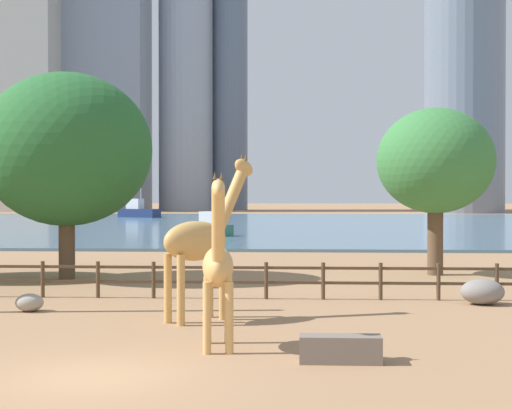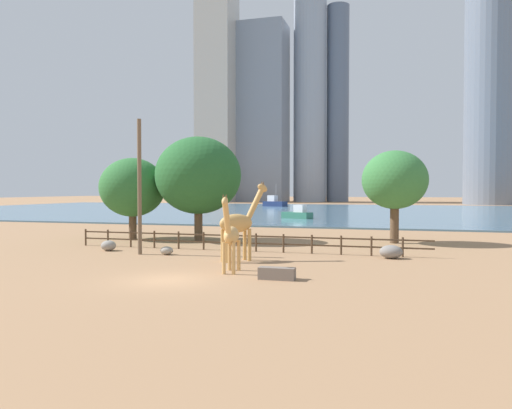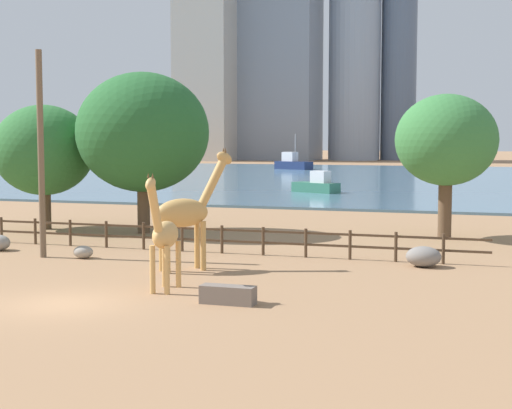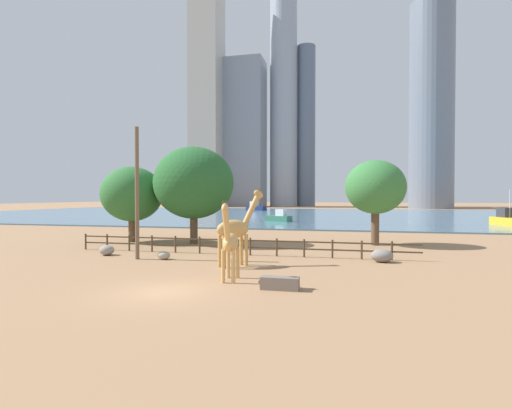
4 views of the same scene
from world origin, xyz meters
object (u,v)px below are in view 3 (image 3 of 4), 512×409
boulder_small (83,252)px  boat_ferry (293,163)px  tree_right_tall (446,141)px  utility_pole (41,155)px  tree_left_large (143,132)px  boat_tug (317,185)px  boulder_by_pole (424,257)px  tree_center_broad (44,150)px  giraffe_companion (187,212)px  feeding_trough (228,295)px  giraffe_tall (164,235)px

boulder_small → boat_ferry: size_ratio=0.13×
tree_right_tall → utility_pole: bearing=-143.7°
tree_left_large → boat_tug: bearing=85.7°
boulder_by_pole → boat_tug: (-13.86, 38.35, 0.46)m
tree_left_large → tree_right_tall: 16.53m
tree_right_tall → boat_ferry: tree_right_tall is taller
tree_center_broad → boulder_by_pole: bearing=-16.7°
boulder_small → tree_right_tall: tree_right_tall is taller
boat_ferry → tree_center_broad: bearing=-60.5°
tree_center_broad → boat_ferry: tree_center_broad is taller
utility_pole → tree_center_broad: utility_pole is taller
boulder_by_pole → giraffe_companion: bearing=-157.1°
feeding_trough → boat_ferry: bearing=104.2°
giraffe_tall → feeding_trough: size_ratio=2.34×
giraffe_tall → boulder_by_pole: 11.49m
boulder_small → tree_center_broad: 12.76m
giraffe_tall → boat_tug: bearing=-179.0°
boulder_small → tree_left_large: size_ratio=0.10×
boulder_by_pole → feeding_trough: 10.69m
boat_ferry → giraffe_companion: bearing=-52.9°
boat_ferry → boat_tug: boat_ferry is taller
utility_pole → boulder_by_pole: size_ratio=6.32×
tree_center_broad → tree_right_tall: bearing=7.2°
giraffe_companion → boat_ferry: size_ratio=0.75×
tree_right_tall → boat_ferry: size_ratio=1.15×
giraffe_tall → giraffe_companion: bearing=-173.6°
giraffe_tall → utility_pole: utility_pole is taller
utility_pole → feeding_trough: utility_pole is taller
tree_center_broad → boulder_small: bearing=-49.1°
utility_pole → boat_ferry: utility_pole is taller
giraffe_tall → feeding_trough: 3.54m
giraffe_companion → utility_pole: 7.92m
utility_pole → boulder_by_pole: (16.51, 2.63, -4.17)m
tree_left_large → boat_ferry: tree_left_large is taller
boulder_small → tree_center_broad: (-7.86, 9.08, 4.32)m
boulder_by_pole → tree_right_tall: tree_right_tall is taller
feeding_trough → tree_left_large: tree_left_large is taller
tree_left_large → tree_right_tall: (16.31, 2.65, -0.44)m
utility_pole → boat_tug: (2.65, 40.98, -3.72)m
tree_right_tall → boat_tug: 32.26m
boulder_small → giraffe_tall: bearing=-40.9°
boulder_by_pole → boat_tug: bearing=109.9°
utility_pole → tree_center_broad: bearing=122.6°
boulder_small → tree_center_broad: bearing=130.9°
boulder_small → feeding_trough: (9.41, -6.98, 0.02)m
feeding_trough → boulder_by_pole: bearing=60.7°
tree_center_broad → boat_ferry: bearing=95.2°
boulder_by_pole → tree_center_broad: 23.85m
giraffe_companion → boat_tug: 42.45m
utility_pole → tree_right_tall: size_ratio=1.21×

